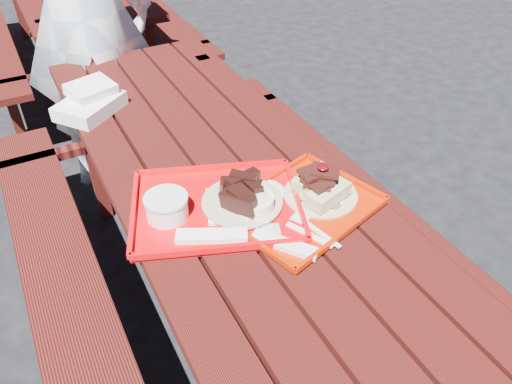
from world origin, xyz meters
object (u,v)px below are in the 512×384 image
far_tray (214,206)px  person (82,12)px  picnic_table_near (236,227)px  near_tray (297,199)px

far_tray → person: (-0.04, 1.41, 0.16)m
person → picnic_table_near: bearing=108.8°
near_tray → far_tray: near_tray is taller
near_tray → picnic_table_near: bearing=120.2°
picnic_table_near → near_tray: (0.11, -0.20, 0.22)m
picnic_table_near → person: person is taller
picnic_table_near → far_tray: bearing=-139.1°
near_tray → person: bearing=100.0°
far_tray → picnic_table_near: bearing=40.9°
near_tray → person: person is taller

